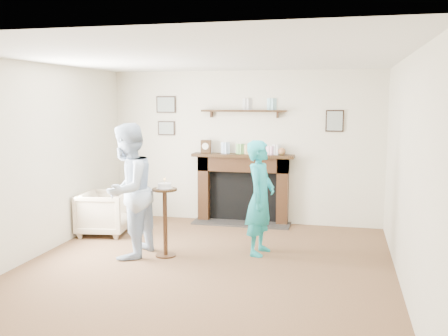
{
  "coord_description": "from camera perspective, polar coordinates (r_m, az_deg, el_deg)",
  "views": [
    {
      "loc": [
        1.59,
        -5.56,
        2.02
      ],
      "look_at": [
        0.04,
        0.9,
        1.12
      ],
      "focal_mm": 40.0,
      "sensor_mm": 36.0,
      "label": 1
    }
  ],
  "objects": [
    {
      "name": "woman",
      "position": [
        6.75,
        4.1,
        -9.7
      ],
      "size": [
        0.44,
        0.6,
        1.51
      ],
      "primitive_type": "imported",
      "rotation": [
        0.0,
        0.0,
        1.41
      ],
      "color": "#1FB297",
      "rests_on": "ground"
    },
    {
      "name": "ground",
      "position": [
        6.13,
        -2.37,
        -11.52
      ],
      "size": [
        5.0,
        5.0,
        0.0
      ],
      "primitive_type": "plane",
      "color": "brown",
      "rests_on": "ground"
    },
    {
      "name": "man",
      "position": [
        6.73,
        -10.76,
        -9.86
      ],
      "size": [
        0.72,
        0.89,
        1.74
      ],
      "primitive_type": "imported",
      "rotation": [
        0.0,
        0.0,
        -1.65
      ],
      "color": "#CBD7FF",
      "rests_on": "ground"
    },
    {
      "name": "pedestal_table",
      "position": [
        6.51,
        -6.77,
        -4.63
      ],
      "size": [
        0.32,
        0.32,
        1.03
      ],
      "color": "black",
      "rests_on": "ground"
    },
    {
      "name": "armchair",
      "position": [
        7.88,
        -13.43,
        -7.34
      ],
      "size": [
        0.82,
        0.8,
        0.66
      ],
      "primitive_type": "imported",
      "rotation": [
        0.0,
        0.0,
        1.72
      ],
      "color": "tan",
      "rests_on": "ground"
    },
    {
      "name": "room_shell",
      "position": [
        6.47,
        -0.78,
        4.21
      ],
      "size": [
        4.54,
        5.02,
        2.52
      ],
      "color": "beige",
      "rests_on": "ground"
    }
  ]
}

